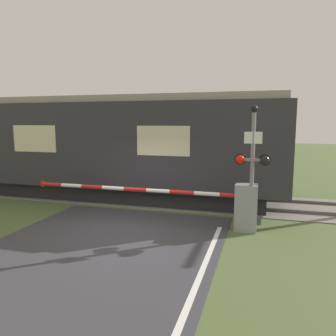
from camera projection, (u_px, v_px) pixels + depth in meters
ground_plane at (123, 231)px, 9.04m from camera, size 80.00×80.00×0.00m
track_bed at (164, 199)px, 12.71m from camera, size 36.00×3.20×0.13m
train at (60, 145)px, 13.66m from camera, size 18.08×3.21×3.91m
crossing_barrier at (224, 204)px, 9.13m from camera, size 6.90×0.44×1.30m
signal_post at (252, 162)px, 8.60m from camera, size 0.93×0.26×3.41m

